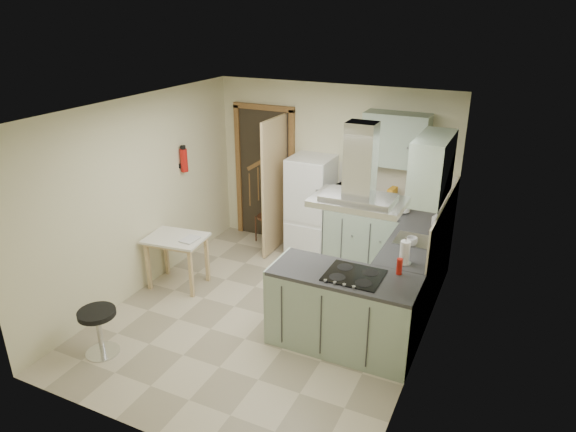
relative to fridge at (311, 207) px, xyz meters
The scene contains 28 objects.
floor 1.96m from the fridge, 83.66° to the right, with size 4.20×4.20×0.00m, color #BDAF93.
ceiling 2.52m from the fridge, 83.66° to the right, with size 4.20×4.20×0.00m, color silver.
back_wall 0.62m from the fridge, 56.31° to the left, with size 3.60×3.60×0.00m, color beige.
left_wall 2.46m from the fridge, 131.63° to the right, with size 4.20×4.20×0.00m, color beige.
right_wall 2.74m from the fridge, 41.99° to the right, with size 4.20×4.20×0.00m, color beige.
doorway 0.99m from the fridge, 163.30° to the left, with size 1.10×0.12×2.10m, color brown.
fridge is the anchor object (origin of this frame).
counter_back 0.91m from the fridge, ahead, with size 1.08×0.60×0.90m, color #9EB2A0.
counter_right 1.85m from the fridge, 21.66° to the right, with size 0.60×1.95×0.90m, color #9EB2A0.
splashback 1.26m from the fridge, 13.94° to the left, with size 1.68×0.02×0.50m, color beige.
wall_cabinet_back 1.60m from the fridge, ahead, with size 0.85×0.35×0.70m, color #9EB2A0.
wall_cabinet_right 2.33m from the fridge, 27.50° to the right, with size 0.35×0.90×0.70m, color #9EB2A0.
peninsula 2.35m from the fridge, 58.26° to the right, with size 1.55×0.65×0.90m, color #9EB2A0.
hob 2.39m from the fridge, 56.21° to the right, with size 0.58×0.50×0.01m, color black.
extractor_hood 2.57m from the fridge, 56.21° to the right, with size 0.90×0.55×0.10m, color silver.
sink 1.91m from the fridge, 26.57° to the right, with size 0.45×0.40×0.01m, color silver.
fire_extinguisher 1.93m from the fridge, 149.70° to the right, with size 0.10×0.10×0.32m, color #B2140F.
drop_leaf_table 2.08m from the fridge, 126.26° to the right, with size 0.75×0.56×0.70m, color #CDBA7E.
bentwood_chair 0.82m from the fridge, behind, with size 0.38×0.38×0.85m, color #54231C.
stool 3.41m from the fridge, 108.54° to the right, with size 0.39×0.39×0.53m, color black.
microwave 0.70m from the fridge, ahead, with size 0.49×0.33×0.27m, color black.
kettle 1.39m from the fridge, ahead, with size 0.16×0.16×0.23m, color white.
cereal_box 1.21m from the fridge, ahead, with size 0.08×0.20×0.30m, color orange.
soap_bottle 1.87m from the fridge, ahead, with size 0.08×0.09×0.19m, color silver.
paper_towel 2.29m from the fridge, 40.79° to the right, with size 0.11×0.11×0.27m, color silver.
cup 1.98m from the fridge, 30.78° to the right, with size 0.14×0.14×0.11m, color silver.
red_bottle 2.47m from the fridge, 45.14° to the right, with size 0.06×0.06×0.17m, color #AF180F.
book 1.96m from the fridge, 123.28° to the right, with size 0.18×0.25×0.11m, color #A04E35.
Camera 1 is at (2.51, -4.69, 3.48)m, focal length 32.00 mm.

